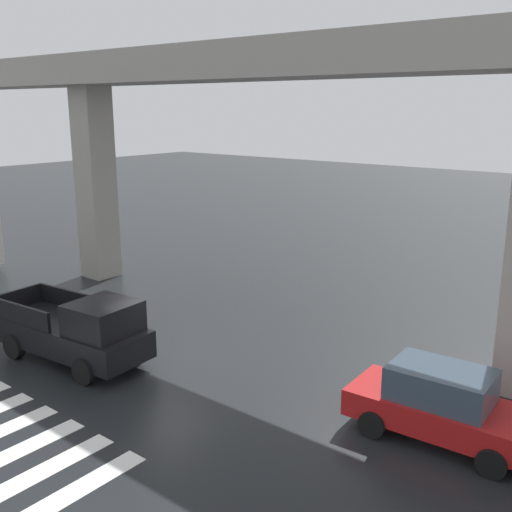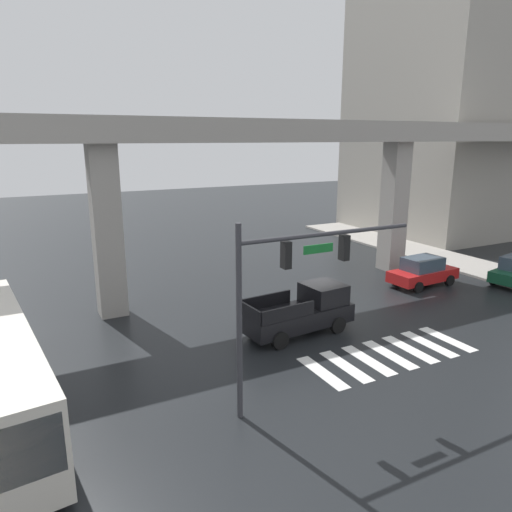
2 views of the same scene
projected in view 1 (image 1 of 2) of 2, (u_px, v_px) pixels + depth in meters
The scene contains 4 objects.
ground_plane at pixel (162, 361), 17.94m from camera, with size 120.00×120.00×0.00m, color black.
elevated_overpass at pixel (259, 84), 19.49m from camera, with size 50.67×2.56×9.50m.
pickup_truck at pixel (78, 331), 17.63m from camera, with size 5.24×2.40×2.08m.
sedan_red at pixel (442, 404), 13.56m from camera, with size 4.38×2.13×1.72m.
Camera 1 is at (12.57, -11.24, 7.47)m, focal length 41.72 mm.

